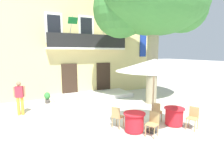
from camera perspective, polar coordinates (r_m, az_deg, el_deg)
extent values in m
plane|color=beige|center=(9.82, 1.67, -8.91)|extent=(120.00, 120.00, 0.00)
cube|color=#DBC67F|center=(15.88, -10.11, 11.71)|extent=(13.00, 4.00, 7.50)
cube|color=#332319|center=(13.70, -12.49, 1.10)|extent=(1.10, 0.08, 2.30)
cube|color=#332319|center=(14.56, -2.55, 1.80)|extent=(1.10, 0.08, 2.30)
cube|color=silver|center=(13.44, -16.89, 15.73)|extent=(1.10, 0.08, 1.90)
cube|color=black|center=(13.41, -16.87, 15.75)|extent=(0.84, 0.04, 1.60)
cube|color=silver|center=(14.02, -7.67, 15.78)|extent=(1.10, 0.08, 1.90)
cube|color=black|center=(13.99, -7.63, 15.79)|extent=(0.84, 0.04, 1.60)
cube|color=silver|center=(14.90, 0.63, 15.48)|extent=(1.10, 0.08, 1.90)
cube|color=black|center=(14.87, 0.69, 15.49)|extent=(0.84, 0.04, 1.60)
cube|color=silver|center=(13.67, -7.14, 10.44)|extent=(5.60, 0.65, 0.12)
cube|color=black|center=(13.41, -6.75, 12.65)|extent=(5.60, 0.06, 0.90)
cylinder|color=#B2B2B7|center=(13.23, -12.10, 16.47)|extent=(0.04, 0.95, 1.33)
cube|color=#146B2D|center=(12.85, -11.60, 18.05)|extent=(0.60, 0.29, 0.38)
cylinder|color=#B2B2B7|center=(14.06, -2.22, 16.24)|extent=(0.04, 0.95, 1.33)
cube|color=white|center=(13.69, -1.40, 17.69)|extent=(0.60, 0.29, 0.38)
cylinder|color=#995638|center=(13.09, -16.88, 10.97)|extent=(0.24, 0.24, 0.25)
ellipsoid|color=#2D7533|center=(13.10, -16.96, 12.52)|extent=(0.32, 0.32, 0.46)
cylinder|color=#995638|center=(13.35, -11.93, 11.25)|extent=(0.28, 0.28, 0.31)
ellipsoid|color=#4C8E38|center=(13.36, -11.98, 12.52)|extent=(0.37, 0.37, 0.29)
cylinder|color=slate|center=(13.69, -7.20, 11.20)|extent=(0.28, 0.28, 0.24)
ellipsoid|color=#2D7533|center=(13.71, -7.22, 12.46)|extent=(0.36, 0.36, 0.36)
cylinder|color=slate|center=(14.13, -2.73, 11.39)|extent=(0.31, 0.31, 0.33)
ellipsoid|color=#38843D|center=(14.14, -2.74, 12.75)|extent=(0.40, 0.40, 0.34)
cylinder|color=#47423D|center=(14.64, 1.46, 11.19)|extent=(0.33, 0.33, 0.26)
ellipsoid|color=#38843D|center=(14.66, 1.46, 12.57)|extent=(0.43, 0.43, 0.44)
cube|color=navy|center=(16.25, 9.27, 13.01)|extent=(0.60, 0.06, 2.80)
cube|color=silver|center=(13.31, -5.77, -3.45)|extent=(5.36, 2.12, 0.25)
cylinder|color=gray|center=(11.74, 11.84, 4.41)|extent=(0.66, 0.66, 4.20)
ellipsoid|color=#3D7F38|center=(12.03, 12.51, 22.90)|extent=(6.31, 5.68, 3.78)
sphere|color=#3D7F38|center=(11.61, 2.64, 21.21)|extent=(3.15, 3.15, 3.15)
sphere|color=#3D7F38|center=(12.56, 20.36, 20.50)|extent=(2.84, 2.84, 2.84)
cylinder|color=red|center=(8.71, 18.00, -9.24)|extent=(0.74, 0.74, 0.68)
cylinder|color=red|center=(8.60, 18.13, -6.91)|extent=(0.86, 0.86, 0.04)
cylinder|color=#2D2823|center=(8.83, 17.88, -11.43)|extent=(0.44, 0.44, 0.03)
cylinder|color=tan|center=(8.33, 23.45, -11.52)|extent=(0.04, 0.04, 0.45)
cylinder|color=tan|center=(8.42, 21.20, -11.13)|extent=(0.04, 0.04, 0.45)
cylinder|color=tan|center=(8.64, 24.13, -10.81)|extent=(0.04, 0.04, 0.45)
cylinder|color=tan|center=(8.73, 21.96, -10.45)|extent=(0.04, 0.04, 0.45)
cube|color=tan|center=(8.45, 22.80, -9.41)|extent=(0.52, 0.52, 0.04)
cube|color=tan|center=(8.54, 23.27, -7.61)|extent=(0.18, 0.37, 0.42)
cylinder|color=tan|center=(9.12, 12.44, -9.10)|extent=(0.04, 0.04, 0.45)
cylinder|color=tan|center=(9.04, 14.53, -9.37)|extent=(0.04, 0.04, 0.45)
cylinder|color=tan|center=(8.81, 11.78, -9.75)|extent=(0.04, 0.04, 0.45)
cylinder|color=tan|center=(8.72, 13.94, -10.03)|extent=(0.04, 0.04, 0.45)
cube|color=tan|center=(8.85, 13.23, -8.06)|extent=(0.55, 0.55, 0.04)
cube|color=tan|center=(8.61, 12.95, -6.93)|extent=(0.24, 0.34, 0.42)
cylinder|color=red|center=(7.70, 6.65, -11.34)|extent=(0.74, 0.74, 0.68)
cylinder|color=red|center=(7.58, 6.71, -8.72)|extent=(0.86, 0.86, 0.04)
cylinder|color=#2D2823|center=(7.83, 6.60, -13.76)|extent=(0.44, 0.44, 0.03)
cylinder|color=tan|center=(7.23, 12.45, -14.17)|extent=(0.04, 0.04, 0.45)
cylinder|color=tan|center=(7.36, 9.97, -13.64)|extent=(0.04, 0.04, 0.45)
cylinder|color=tan|center=(7.52, 13.55, -13.26)|extent=(0.04, 0.04, 0.45)
cylinder|color=tan|center=(7.65, 11.15, -12.78)|extent=(0.04, 0.04, 0.45)
cube|color=tan|center=(7.35, 11.85, -11.69)|extent=(0.54, 0.54, 0.04)
cube|color=tan|center=(7.42, 12.50, -9.60)|extent=(0.20, 0.36, 0.42)
cylinder|color=tan|center=(8.31, 1.38, -10.75)|extent=(0.04, 0.04, 0.45)
cylinder|color=tan|center=(8.14, 3.45, -11.19)|extent=(0.04, 0.04, 0.45)
cylinder|color=tan|center=(8.04, 0.08, -11.46)|extent=(0.04, 0.04, 0.45)
cylinder|color=tan|center=(7.87, 2.20, -11.94)|extent=(0.04, 0.04, 0.45)
cube|color=tan|center=(8.00, 1.79, -9.69)|extent=(0.55, 0.55, 0.04)
cube|color=tan|center=(7.78, 1.10, -8.46)|extent=(0.22, 0.35, 0.42)
cylinder|color=#997A56|center=(7.53, 12.14, -4.75)|extent=(0.06, 0.06, 2.55)
cylinder|color=#333333|center=(7.92, 11.82, -13.45)|extent=(0.44, 0.44, 0.08)
cone|color=white|center=(7.32, 12.51, 5.55)|extent=(2.90, 2.90, 0.45)
cylinder|color=#47423D|center=(12.43, -18.67, -4.88)|extent=(0.28, 0.28, 0.24)
ellipsoid|color=#38843D|center=(12.35, -18.76, -3.32)|extent=(0.36, 0.36, 0.45)
cylinder|color=gold|center=(10.57, -26.10, -6.01)|extent=(0.14, 0.14, 0.90)
cylinder|color=gold|center=(10.57, -25.12, -5.94)|extent=(0.14, 0.14, 0.90)
cube|color=#B72D3D|center=(10.41, -25.90, -2.09)|extent=(0.39, 0.30, 0.56)
sphere|color=#9E7051|center=(10.34, -26.06, 0.08)|extent=(0.22, 0.22, 0.22)
cylinder|color=#9E7051|center=(10.41, -27.11, -2.18)|extent=(0.09, 0.09, 0.52)
cylinder|color=#9E7051|center=(10.41, -24.69, -2.00)|extent=(0.09, 0.09, 0.52)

